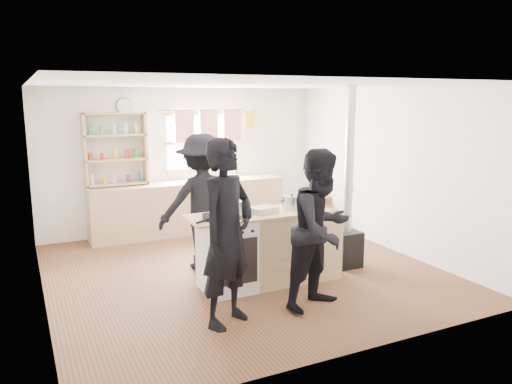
{
  "coord_description": "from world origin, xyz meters",
  "views": [
    {
      "loc": [
        -2.67,
        -5.95,
        2.34
      ],
      "look_at": [
        0.16,
        -0.1,
        1.1
      ],
      "focal_mm": 35.0,
      "sensor_mm": 36.0,
      "label": 1
    }
  ],
  "objects_px": {
    "cooking_island": "(270,247)",
    "flue_heater": "(347,221)",
    "bread_board": "(323,202)",
    "roast_tray": "(263,209)",
    "stockpot_counter": "(292,202)",
    "skillet_greens": "(215,217)",
    "thermos": "(236,171)",
    "person_near_left": "(227,233)",
    "person_far": "(202,202)",
    "stockpot_stove": "(236,207)",
    "person_near_right": "(321,229)"
  },
  "relations": [
    {
      "from": "skillet_greens",
      "to": "stockpot_counter",
      "type": "height_order",
      "value": "stockpot_counter"
    },
    {
      "from": "skillet_greens",
      "to": "bread_board",
      "type": "relative_size",
      "value": 1.19
    },
    {
      "from": "skillet_greens",
      "to": "person_near_right",
      "type": "xyz_separation_m",
      "value": [
        0.94,
        -0.82,
        -0.06
      ]
    },
    {
      "from": "stockpot_stove",
      "to": "person_near_right",
      "type": "distance_m",
      "value": 1.18
    },
    {
      "from": "roast_tray",
      "to": "person_far",
      "type": "bearing_deg",
      "value": 115.82
    },
    {
      "from": "roast_tray",
      "to": "stockpot_counter",
      "type": "bearing_deg",
      "value": 6.55
    },
    {
      "from": "cooking_island",
      "to": "roast_tray",
      "type": "height_order",
      "value": "roast_tray"
    },
    {
      "from": "person_near_right",
      "to": "bread_board",
      "type": "bearing_deg",
      "value": 37.87
    },
    {
      "from": "roast_tray",
      "to": "stockpot_stove",
      "type": "relative_size",
      "value": 1.77
    },
    {
      "from": "skillet_greens",
      "to": "person_near_left",
      "type": "height_order",
      "value": "person_near_left"
    },
    {
      "from": "person_near_left",
      "to": "person_far",
      "type": "bearing_deg",
      "value": 48.52
    },
    {
      "from": "person_far",
      "to": "thermos",
      "type": "bearing_deg",
      "value": -122.43
    },
    {
      "from": "flue_heater",
      "to": "person_near_left",
      "type": "xyz_separation_m",
      "value": [
        -2.18,
        -0.93,
        0.32
      ]
    },
    {
      "from": "cooking_island",
      "to": "stockpot_stove",
      "type": "distance_m",
      "value": 0.69
    },
    {
      "from": "stockpot_stove",
      "to": "person_far",
      "type": "distance_m",
      "value": 0.82
    },
    {
      "from": "thermos",
      "to": "roast_tray",
      "type": "distance_m",
      "value": 2.92
    },
    {
      "from": "thermos",
      "to": "stockpot_stove",
      "type": "height_order",
      "value": "thermos"
    },
    {
      "from": "cooking_island",
      "to": "flue_heater",
      "type": "height_order",
      "value": "flue_heater"
    },
    {
      "from": "bread_board",
      "to": "thermos",
      "type": "bearing_deg",
      "value": 90.8
    },
    {
      "from": "flue_heater",
      "to": "person_near_right",
      "type": "relative_size",
      "value": 1.39
    },
    {
      "from": "skillet_greens",
      "to": "flue_heater",
      "type": "bearing_deg",
      "value": 4.72
    },
    {
      "from": "stockpot_counter",
      "to": "person_far",
      "type": "xyz_separation_m",
      "value": [
        -0.89,
        0.9,
        -0.09
      ]
    },
    {
      "from": "person_near_right",
      "to": "person_far",
      "type": "height_order",
      "value": "person_far"
    },
    {
      "from": "bread_board",
      "to": "flue_heater",
      "type": "xyz_separation_m",
      "value": [
        0.46,
        0.08,
        -0.33
      ]
    },
    {
      "from": "skillet_greens",
      "to": "roast_tray",
      "type": "xyz_separation_m",
      "value": [
        0.66,
        0.06,
        0.01
      ]
    },
    {
      "from": "thermos",
      "to": "skillet_greens",
      "type": "height_order",
      "value": "thermos"
    },
    {
      "from": "bread_board",
      "to": "flue_heater",
      "type": "height_order",
      "value": "flue_heater"
    },
    {
      "from": "roast_tray",
      "to": "person_far",
      "type": "height_order",
      "value": "person_far"
    },
    {
      "from": "thermos",
      "to": "cooking_island",
      "type": "bearing_deg",
      "value": -105.08
    },
    {
      "from": "person_near_right",
      "to": "flue_heater",
      "type": "bearing_deg",
      "value": 24.54
    },
    {
      "from": "thermos",
      "to": "skillet_greens",
      "type": "relative_size",
      "value": 0.67
    },
    {
      "from": "roast_tray",
      "to": "stockpot_counter",
      "type": "distance_m",
      "value": 0.44
    },
    {
      "from": "cooking_island",
      "to": "roast_tray",
      "type": "bearing_deg",
      "value": -167.66
    },
    {
      "from": "skillet_greens",
      "to": "flue_heater",
      "type": "xyz_separation_m",
      "value": [
        2.02,
        0.17,
        -0.31
      ]
    },
    {
      "from": "stockpot_stove",
      "to": "flue_heater",
      "type": "xyz_separation_m",
      "value": [
        1.66,
        -0.04,
        -0.35
      ]
    },
    {
      "from": "cooking_island",
      "to": "bread_board",
      "type": "bearing_deg",
      "value": 0.2
    },
    {
      "from": "cooking_island",
      "to": "person_far",
      "type": "relative_size",
      "value": 1.06
    },
    {
      "from": "roast_tray",
      "to": "person_near_left",
      "type": "height_order",
      "value": "person_near_left"
    },
    {
      "from": "stockpot_counter",
      "to": "flue_heater",
      "type": "xyz_separation_m",
      "value": [
        0.93,
        0.06,
        -0.37
      ]
    },
    {
      "from": "cooking_island",
      "to": "stockpot_counter",
      "type": "bearing_deg",
      "value": 4.5
    },
    {
      "from": "skillet_greens",
      "to": "person_near_left",
      "type": "xyz_separation_m",
      "value": [
        -0.16,
        -0.77,
        0.01
      ]
    },
    {
      "from": "skillet_greens",
      "to": "roast_tray",
      "type": "height_order",
      "value": "roast_tray"
    },
    {
      "from": "cooking_island",
      "to": "person_near_left",
      "type": "xyz_separation_m",
      "value": [
        -0.94,
        -0.85,
        0.51
      ]
    },
    {
      "from": "skillet_greens",
      "to": "person_near_right",
      "type": "height_order",
      "value": "person_near_right"
    },
    {
      "from": "cooking_island",
      "to": "person_far",
      "type": "distance_m",
      "value": 1.18
    },
    {
      "from": "thermos",
      "to": "roast_tray",
      "type": "bearing_deg",
      "value": -107.08
    },
    {
      "from": "roast_tray",
      "to": "stockpot_stove",
      "type": "bearing_deg",
      "value": 154.13
    },
    {
      "from": "cooking_island",
      "to": "stockpot_stove",
      "type": "relative_size",
      "value": 9.79
    },
    {
      "from": "stockpot_stove",
      "to": "flue_heater",
      "type": "distance_m",
      "value": 1.7
    },
    {
      "from": "thermos",
      "to": "stockpot_counter",
      "type": "bearing_deg",
      "value": -98.78
    }
  ]
}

